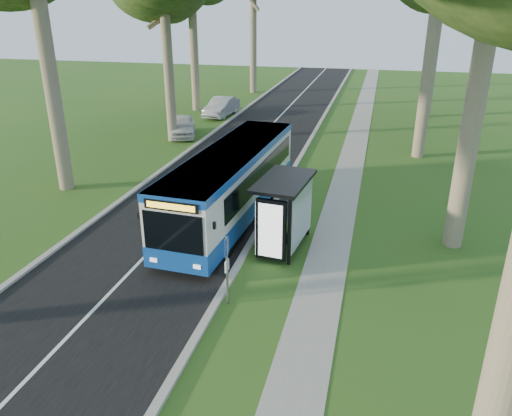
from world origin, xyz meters
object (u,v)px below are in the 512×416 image
(bus, at_px, (232,184))
(bus_stop_sign, at_px, (227,262))
(car_silver, at_px, (221,107))
(car_white, at_px, (183,126))
(bus_shelter, at_px, (285,204))
(litter_bin, at_px, (297,207))

(bus, height_order, bus_stop_sign, bus)
(car_silver, bearing_deg, car_white, -90.44)
(bus, height_order, bus_shelter, bus)
(bus, bearing_deg, bus_stop_sign, -71.45)
(car_white, bearing_deg, bus_stop_sign, -84.70)
(bus, distance_m, bus_shelter, 3.83)
(litter_bin, distance_m, car_white, 15.68)
(bus_stop_sign, height_order, car_white, bus_stop_sign)
(bus_stop_sign, height_order, litter_bin, bus_stop_sign)
(bus_shelter, distance_m, car_white, 18.43)
(bus, height_order, car_silver, bus)
(litter_bin, xyz_separation_m, car_silver, (-9.44, 18.95, 0.30))
(bus_shelter, bearing_deg, bus, 143.02)
(car_silver, bearing_deg, bus, -66.53)
(car_white, bearing_deg, bus_shelter, -76.65)
(bus_stop_sign, bearing_deg, bus_shelter, 77.01)
(bus_stop_sign, distance_m, car_silver, 27.46)
(bus_stop_sign, bearing_deg, car_silver, 110.04)
(bus_stop_sign, xyz_separation_m, car_white, (-9.09, 19.20, -0.73))
(bus, distance_m, bus_stop_sign, 6.69)
(bus_stop_sign, relative_size, litter_bin, 2.63)
(litter_bin, xyz_separation_m, car_white, (-10.04, 12.05, 0.26))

